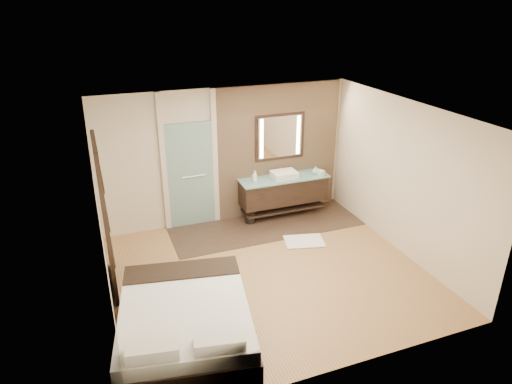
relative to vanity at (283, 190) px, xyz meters
name	(u,v)px	position (x,y,z in m)	size (l,w,h in m)	color
floor	(269,274)	(-1.10, -1.92, -0.58)	(5.00, 5.00, 0.00)	#986240
tile_strip	(266,226)	(-0.50, -0.32, -0.57)	(3.80, 1.30, 0.01)	#35261C
stone_wall	(279,150)	(0.00, 0.29, 0.77)	(2.60, 0.08, 2.70)	tan
vanity	(283,190)	(0.00, 0.00, 0.00)	(1.85, 0.55, 0.88)	black
mirror_unit	(280,137)	(0.00, 0.24, 1.07)	(1.06, 0.04, 0.96)	black
frosted_door	(190,171)	(-1.85, 0.28, 0.56)	(1.10, 0.12, 2.70)	#BDEFEB
shoji_partition	(105,217)	(-3.53, -1.32, 0.63)	(0.06, 1.20, 2.40)	black
bed	(185,324)	(-2.75, -3.08, -0.25)	(2.01, 2.34, 0.80)	black
bath_mat	(304,241)	(-0.08, -1.17, -0.56)	(0.72, 0.50, 0.02)	white
waste_bin	(250,217)	(-0.76, -0.07, -0.45)	(0.20, 0.20, 0.25)	black
tissue_box	(321,173)	(0.76, -0.16, 0.33)	(0.12, 0.12, 0.10)	silver
soap_bottle_a	(255,176)	(-0.63, -0.02, 0.40)	(0.09, 0.09, 0.23)	white
soap_bottle_b	(254,177)	(-0.63, 0.03, 0.37)	(0.08, 0.08, 0.17)	#B2B2B2
soap_bottle_c	(315,171)	(0.68, -0.08, 0.37)	(0.13, 0.13, 0.16)	#A2CCCB
cup	(316,171)	(0.72, -0.02, 0.33)	(0.11, 0.11, 0.09)	white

